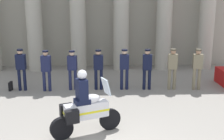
{
  "coord_description": "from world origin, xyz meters",
  "views": [
    {
      "loc": [
        0.03,
        -6.16,
        3.79
      ],
      "look_at": [
        0.37,
        3.52,
        1.37
      ],
      "focal_mm": 46.91,
      "sensor_mm": 36.0,
      "label": 1
    }
  ],
  "objects_px": {
    "officer_in_row_5": "(147,66)",
    "motorcycle_with_rider": "(84,108)",
    "officer_in_row_1": "(46,67)",
    "officer_in_row_4": "(124,66)",
    "officer_in_row_2": "(72,67)",
    "briefcase_on_ground": "(11,86)",
    "officer_in_row_6": "(173,66)",
    "officer_in_row_7": "(197,66)",
    "officer_in_row_3": "(98,66)",
    "officer_in_row_0": "(21,66)"
  },
  "relations": [
    {
      "from": "officer_in_row_5",
      "to": "motorcycle_with_rider",
      "type": "distance_m",
      "value": 4.76
    },
    {
      "from": "officer_in_row_2",
      "to": "officer_in_row_1",
      "type": "bearing_deg",
      "value": 13.49
    },
    {
      "from": "officer_in_row_2",
      "to": "officer_in_row_5",
      "type": "distance_m",
      "value": 3.1
    },
    {
      "from": "officer_in_row_0",
      "to": "officer_in_row_6",
      "type": "distance_m",
      "value": 6.25
    },
    {
      "from": "officer_in_row_5",
      "to": "motorcycle_with_rider",
      "type": "height_order",
      "value": "motorcycle_with_rider"
    },
    {
      "from": "officer_in_row_2",
      "to": "briefcase_on_ground",
      "type": "bearing_deg",
      "value": 6.18
    },
    {
      "from": "officer_in_row_1",
      "to": "officer_in_row_5",
      "type": "bearing_deg",
      "value": -172.66
    },
    {
      "from": "officer_in_row_3",
      "to": "officer_in_row_7",
      "type": "relative_size",
      "value": 0.98
    },
    {
      "from": "officer_in_row_1",
      "to": "briefcase_on_ground",
      "type": "distance_m",
      "value": 1.76
    },
    {
      "from": "officer_in_row_4",
      "to": "officer_in_row_0",
      "type": "bearing_deg",
      "value": 6.13
    },
    {
      "from": "officer_in_row_4",
      "to": "officer_in_row_5",
      "type": "xyz_separation_m",
      "value": [
        0.95,
        -0.04,
        -0.0
      ]
    },
    {
      "from": "officer_in_row_5",
      "to": "officer_in_row_6",
      "type": "relative_size",
      "value": 0.99
    },
    {
      "from": "officer_in_row_1",
      "to": "officer_in_row_3",
      "type": "relative_size",
      "value": 1.0
    },
    {
      "from": "officer_in_row_6",
      "to": "motorcycle_with_rider",
      "type": "relative_size",
      "value": 0.88
    },
    {
      "from": "briefcase_on_ground",
      "to": "officer_in_row_7",
      "type": "bearing_deg",
      "value": -1.19
    },
    {
      "from": "officer_in_row_3",
      "to": "briefcase_on_ground",
      "type": "bearing_deg",
      "value": 6.2
    },
    {
      "from": "officer_in_row_0",
      "to": "officer_in_row_6",
      "type": "xyz_separation_m",
      "value": [
        6.25,
        -0.08,
        -0.01
      ]
    },
    {
      "from": "officer_in_row_1",
      "to": "officer_in_row_5",
      "type": "distance_m",
      "value": 4.15
    },
    {
      "from": "officer_in_row_1",
      "to": "motorcycle_with_rider",
      "type": "distance_m",
      "value": 4.42
    },
    {
      "from": "officer_in_row_1",
      "to": "officer_in_row_7",
      "type": "bearing_deg",
      "value": -173.84
    },
    {
      "from": "officer_in_row_3",
      "to": "officer_in_row_7",
      "type": "bearing_deg",
      "value": -175.75
    },
    {
      "from": "officer_in_row_4",
      "to": "officer_in_row_7",
      "type": "distance_m",
      "value": 3.03
    },
    {
      "from": "motorcycle_with_rider",
      "to": "officer_in_row_5",
      "type": "bearing_deg",
      "value": 36.81
    },
    {
      "from": "officer_in_row_5",
      "to": "officer_in_row_3",
      "type": "bearing_deg",
      "value": 4.71
    },
    {
      "from": "officer_in_row_2",
      "to": "officer_in_row_5",
      "type": "height_order",
      "value": "officer_in_row_5"
    },
    {
      "from": "officer_in_row_1",
      "to": "officer_in_row_6",
      "type": "bearing_deg",
      "value": -173.12
    },
    {
      "from": "officer_in_row_0",
      "to": "officer_in_row_5",
      "type": "relative_size",
      "value": 1.02
    },
    {
      "from": "officer_in_row_2",
      "to": "officer_in_row_5",
      "type": "relative_size",
      "value": 0.97
    },
    {
      "from": "officer_in_row_0",
      "to": "officer_in_row_2",
      "type": "distance_m",
      "value": 2.1
    },
    {
      "from": "officer_in_row_4",
      "to": "officer_in_row_6",
      "type": "relative_size",
      "value": 0.99
    },
    {
      "from": "officer_in_row_1",
      "to": "officer_in_row_4",
      "type": "xyz_separation_m",
      "value": [
        3.2,
        0.11,
        0.01
      ]
    },
    {
      "from": "officer_in_row_7",
      "to": "motorcycle_with_rider",
      "type": "height_order",
      "value": "motorcycle_with_rider"
    },
    {
      "from": "officer_in_row_6",
      "to": "officer_in_row_7",
      "type": "relative_size",
      "value": 1.0
    },
    {
      "from": "officer_in_row_3",
      "to": "officer_in_row_7",
      "type": "distance_m",
      "value": 4.1
    },
    {
      "from": "officer_in_row_4",
      "to": "briefcase_on_ground",
      "type": "height_order",
      "value": "officer_in_row_4"
    },
    {
      "from": "officer_in_row_7",
      "to": "briefcase_on_ground",
      "type": "bearing_deg",
      "value": 5.17
    },
    {
      "from": "motorcycle_with_rider",
      "to": "officer_in_row_3",
      "type": "bearing_deg",
      "value": 61.92
    },
    {
      "from": "officer_in_row_6",
      "to": "motorcycle_with_rider",
      "type": "distance_m",
      "value": 5.35
    },
    {
      "from": "officer_in_row_7",
      "to": "briefcase_on_ground",
      "type": "distance_m",
      "value": 7.82
    },
    {
      "from": "officer_in_row_1",
      "to": "officer_in_row_5",
      "type": "xyz_separation_m",
      "value": [
        4.15,
        0.07,
        0.01
      ]
    },
    {
      "from": "officer_in_row_7",
      "to": "briefcase_on_ground",
      "type": "relative_size",
      "value": 4.79
    },
    {
      "from": "officer_in_row_7",
      "to": "officer_in_row_1",
      "type": "bearing_deg",
      "value": 6.16
    },
    {
      "from": "officer_in_row_2",
      "to": "officer_in_row_7",
      "type": "xyz_separation_m",
      "value": [
        5.18,
        -0.15,
        0.04
      ]
    },
    {
      "from": "officer_in_row_6",
      "to": "briefcase_on_ground",
      "type": "relative_size",
      "value": 4.8
    },
    {
      "from": "officer_in_row_2",
      "to": "briefcase_on_ground",
      "type": "distance_m",
      "value": 2.72
    },
    {
      "from": "officer_in_row_5",
      "to": "officer_in_row_6",
      "type": "height_order",
      "value": "officer_in_row_6"
    },
    {
      "from": "officer_in_row_2",
      "to": "officer_in_row_3",
      "type": "bearing_deg",
      "value": -173.77
    },
    {
      "from": "officer_in_row_1",
      "to": "officer_in_row_4",
      "type": "height_order",
      "value": "officer_in_row_4"
    },
    {
      "from": "motorcycle_with_rider",
      "to": "briefcase_on_ground",
      "type": "xyz_separation_m",
      "value": [
        -3.31,
        4.18,
        -0.61
      ]
    },
    {
      "from": "officer_in_row_0",
      "to": "officer_in_row_1",
      "type": "bearing_deg",
      "value": 179.55
    }
  ]
}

